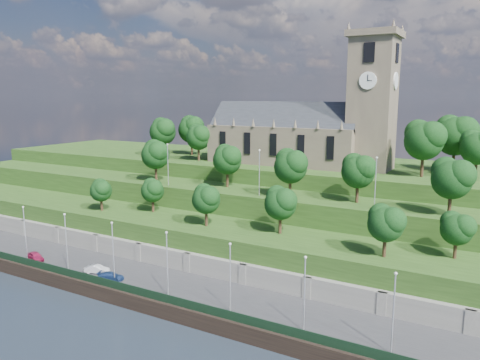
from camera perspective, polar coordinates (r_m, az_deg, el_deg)
The scene contains 17 objects.
ground at distance 65.26m, azimuth -8.67°, elevation -16.51°, with size 320.00×320.00×0.00m, color black.
promenade at distance 69.16m, azimuth -5.54°, elevation -13.92°, with size 160.00×12.00×2.00m, color #2D2D30.
quay_wall at distance 64.74m, azimuth -8.72°, elevation -15.66°, with size 160.00×0.50×2.20m, color black.
fence at distance 64.56m, azimuth -8.39°, elevation -14.25°, with size 160.00×0.10×1.20m, color black.
retaining_wall at distance 73.16m, azimuth -2.83°, elevation -11.22°, with size 160.00×2.10×5.00m.
embankment_lower at distance 77.48m, azimuth -0.43°, elevation -8.79°, with size 160.00×12.00×8.00m, color #234216.
embankment_upper at distance 86.16m, azimuth 3.24°, elevation -5.44°, with size 160.00×10.00×12.00m, color #234216.
hilltop at distance 104.53m, azimuth 8.35°, elevation -1.89°, with size 160.00×32.00×15.00m, color #234216.
church at distance 98.45m, azimuth 8.16°, elevation 6.20°, with size 38.60×12.35×27.60m.
trees_lower at distance 73.27m, azimuth 2.16°, elevation -2.86°, with size 64.78×8.51×7.52m.
trees_upper at distance 81.43m, azimuth 5.40°, elevation 2.04°, with size 61.56×8.62×8.57m.
trees_hilltop at distance 96.76m, azimuth 9.31°, elevation 5.54°, with size 73.25×16.32×10.79m.
lamp_posts_promenade at distance 65.36m, azimuth -8.87°, elevation -9.56°, with size 60.36×0.36×9.25m.
lamp_posts_upper at distance 81.26m, azimuth 2.37°, elevation 1.34°, with size 40.36×0.36×8.17m.
car_left at distance 86.58m, azimuth -23.66°, elevation -8.52°, with size 1.63×4.05×1.38m, color maroon.
car_middle at distance 77.37m, azimuth -17.03°, elevation -10.35°, with size 1.35×3.87×1.27m, color #AFAEB3.
car_right at distance 74.16m, azimuth -15.45°, elevation -11.23°, with size 1.62×3.99×1.16m, color navy.
Camera 1 is at (36.55, -45.50, 29.21)m, focal length 35.00 mm.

